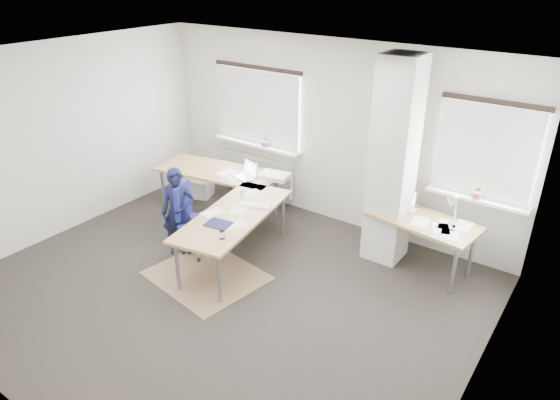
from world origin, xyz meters
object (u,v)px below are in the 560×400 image
Objects in this scene: task_chair at (198,234)px; person at (179,212)px; desk_main at (229,192)px; desk_side at (423,223)px.

task_chair is 0.80× the size of person.
desk_main is at bearing 69.67° from task_chair.
person reaches higher than task_chair.
desk_side is (2.66, 0.77, -0.01)m from desk_main.
desk_side is at bearing 10.94° from task_chair.
desk_main is at bearing -156.16° from desk_side.
desk_main is 0.83m from person.
person is (-2.88, -1.57, -0.05)m from desk_side.
person reaches higher than desk_main.
desk_side is 1.17× the size of person.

